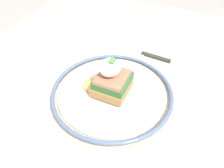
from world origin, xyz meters
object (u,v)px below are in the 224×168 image
Objects in this scene: knife at (143,54)px; sandwich at (112,80)px; plate at (112,92)px; fork at (67,158)px.

sandwich is at bearing 175.08° from knife.
knife is (0.19, -0.02, -0.01)m from plate.
sandwich is at bearing 62.23° from plate.
knife is at bearing -4.75° from plate.
sandwich is 0.19m from knife.
fork is 0.80× the size of knife.
plate is 1.45× the size of knife.
plate reaches higher than knife.
knife reaches higher than fork.
plate is at bearing -2.77° from fork.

